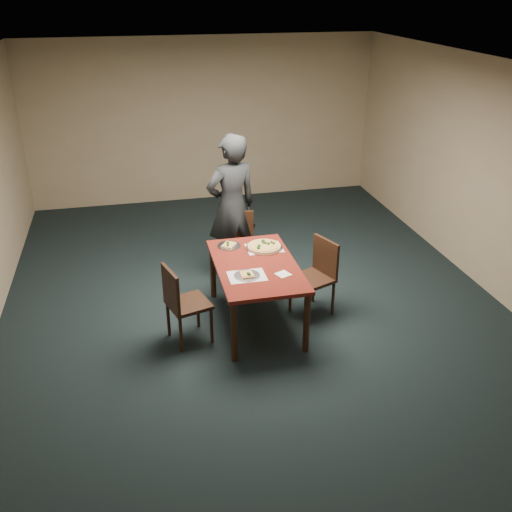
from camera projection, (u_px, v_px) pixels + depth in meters
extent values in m
plane|color=black|center=(255.00, 308.00, 6.96)|extent=(8.00, 8.00, 0.00)
plane|color=tan|center=(204.00, 121.00, 9.85)|extent=(6.00, 0.00, 6.00)
plane|color=tan|center=(432.00, 473.00, 2.84)|extent=(6.00, 0.00, 6.00)
plane|color=tan|center=(494.00, 181.00, 6.95)|extent=(0.00, 8.00, 8.00)
plane|color=white|center=(255.00, 69.00, 5.73)|extent=(8.00, 8.00, 0.00)
cube|color=#561611|center=(256.00, 266.00, 6.37)|extent=(0.90, 1.50, 0.04)
cylinder|color=black|center=(234.00, 332.00, 5.85)|extent=(0.07, 0.07, 0.70)
cylinder|color=black|center=(213.00, 271.00, 7.06)|extent=(0.07, 0.07, 0.70)
cylinder|color=black|center=(307.00, 323.00, 6.01)|extent=(0.07, 0.07, 0.70)
cylinder|color=black|center=(274.00, 265.00, 7.22)|extent=(0.07, 0.07, 0.70)
cube|color=black|center=(239.00, 250.00, 7.40)|extent=(0.47, 0.47, 0.04)
cylinder|color=black|center=(226.00, 273.00, 7.33)|extent=(0.04, 0.04, 0.43)
cylinder|color=black|center=(225.00, 260.00, 7.65)|extent=(0.04, 0.04, 0.43)
cylinder|color=black|center=(254.00, 272.00, 7.35)|extent=(0.04, 0.04, 0.43)
cylinder|color=black|center=(251.00, 259.00, 7.68)|extent=(0.04, 0.04, 0.43)
cube|color=black|center=(238.00, 227.00, 7.46)|extent=(0.42, 0.09, 0.44)
cube|color=black|center=(189.00, 304.00, 6.17)|extent=(0.52, 0.52, 0.04)
cylinder|color=black|center=(212.00, 326.00, 6.21)|extent=(0.04, 0.04, 0.43)
cylinder|color=black|center=(181.00, 335.00, 6.05)|extent=(0.04, 0.04, 0.43)
cylinder|color=black|center=(198.00, 311.00, 6.49)|extent=(0.04, 0.04, 0.43)
cylinder|color=black|center=(168.00, 319.00, 6.33)|extent=(0.04, 0.04, 0.43)
cube|color=black|center=(171.00, 289.00, 5.98)|extent=(0.15, 0.41, 0.44)
cube|color=black|center=(312.00, 279.00, 6.68)|extent=(0.55, 0.55, 0.04)
cylinder|color=black|center=(290.00, 294.00, 6.82)|extent=(0.04, 0.04, 0.43)
cylinder|color=black|center=(313.00, 286.00, 7.01)|extent=(0.04, 0.04, 0.43)
cylinder|color=black|center=(309.00, 307.00, 6.56)|extent=(0.04, 0.04, 0.43)
cylinder|color=black|center=(333.00, 298.00, 6.74)|extent=(0.04, 0.04, 0.43)
cube|color=black|center=(326.00, 257.00, 6.67)|extent=(0.19, 0.40, 0.44)
imported|color=black|center=(232.00, 207.00, 7.37)|extent=(0.80, 0.64, 1.92)
cube|color=white|center=(264.00, 248.00, 6.74)|extent=(0.42, 0.32, 0.00)
cube|color=white|center=(247.00, 276.00, 6.11)|extent=(0.40, 0.30, 0.00)
cylinder|color=silver|center=(264.00, 247.00, 6.74)|extent=(0.43, 0.43, 0.01)
cylinder|color=tan|center=(264.00, 246.00, 6.73)|extent=(0.39, 0.39, 0.02)
cylinder|color=#E4D877|center=(264.00, 245.00, 6.72)|extent=(0.35, 0.35, 0.01)
sphere|color=#143F13|center=(258.00, 248.00, 6.62)|extent=(0.04, 0.04, 0.04)
sphere|color=#143F13|center=(259.00, 246.00, 6.68)|extent=(0.03, 0.03, 0.03)
sphere|color=#143F13|center=(258.00, 248.00, 6.62)|extent=(0.03, 0.03, 0.03)
sphere|color=#143F13|center=(265.00, 243.00, 6.75)|extent=(0.03, 0.03, 0.03)
sphere|color=#143F13|center=(271.00, 242.00, 6.77)|extent=(0.03, 0.03, 0.03)
sphere|color=#143F13|center=(263.00, 241.00, 6.79)|extent=(0.04, 0.04, 0.04)
sphere|color=#143F13|center=(268.00, 243.00, 6.73)|extent=(0.03, 0.03, 0.03)
sphere|color=#143F13|center=(274.00, 243.00, 6.74)|extent=(0.03, 0.03, 0.03)
sphere|color=#143F13|center=(263.00, 243.00, 6.76)|extent=(0.03, 0.03, 0.03)
sphere|color=#143F13|center=(259.00, 245.00, 6.69)|extent=(0.03, 0.03, 0.03)
cylinder|color=silver|center=(247.00, 275.00, 6.10)|extent=(0.28, 0.28, 0.01)
cube|color=tan|center=(247.00, 274.00, 6.10)|extent=(0.14, 0.17, 0.02)
cube|color=#E4D877|center=(247.00, 273.00, 6.09)|extent=(0.10, 0.14, 0.01)
sphere|color=#143F13|center=(249.00, 274.00, 6.05)|extent=(0.03, 0.03, 0.03)
sphere|color=#143F13|center=(248.00, 273.00, 6.07)|extent=(0.03, 0.03, 0.03)
cylinder|color=silver|center=(229.00, 246.00, 6.78)|extent=(0.28, 0.28, 0.01)
cube|color=tan|center=(229.00, 245.00, 6.78)|extent=(0.20, 0.21, 0.02)
cube|color=#E4D877|center=(229.00, 244.00, 6.77)|extent=(0.16, 0.17, 0.01)
sphere|color=#143F13|center=(228.00, 245.00, 6.73)|extent=(0.03, 0.03, 0.03)
sphere|color=#143F13|center=(228.00, 242.00, 6.78)|extent=(0.03, 0.03, 0.03)
cube|color=white|center=(283.00, 274.00, 6.14)|extent=(0.18, 0.18, 0.01)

